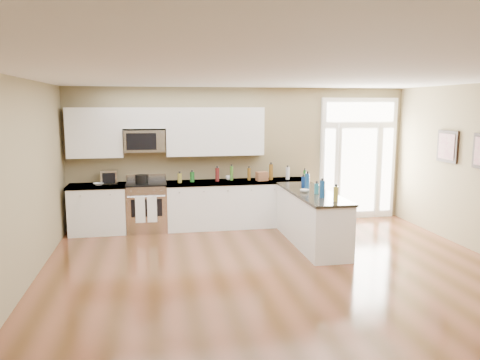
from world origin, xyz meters
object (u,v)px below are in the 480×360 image
(kitchen_range, at_px, (147,207))
(stockpot, at_px, (142,179))
(toaster_oven, at_px, (109,177))
(peninsula_cabinet, at_px, (311,220))

(kitchen_range, relative_size, stockpot, 4.44)
(kitchen_range, height_order, toaster_oven, toaster_oven)
(peninsula_cabinet, relative_size, toaster_oven, 7.55)
(kitchen_range, bearing_deg, peninsula_cabinet, -26.77)
(peninsula_cabinet, distance_m, toaster_oven, 3.93)
(stockpot, distance_m, toaster_oven, 0.63)
(stockpot, relative_size, toaster_oven, 0.79)
(peninsula_cabinet, distance_m, kitchen_range, 3.22)
(peninsula_cabinet, height_order, kitchen_range, kitchen_range)
(kitchen_range, xyz_separation_m, toaster_oven, (-0.70, 0.08, 0.59))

